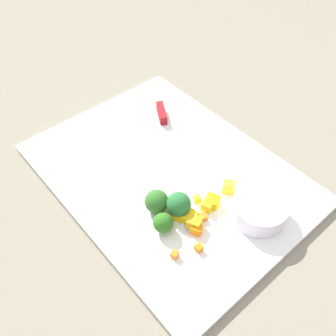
% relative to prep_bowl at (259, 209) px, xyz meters
% --- Properties ---
extents(ground_plane, '(4.00, 4.00, 0.00)m').
position_rel_prep_bowl_xyz_m(ground_plane, '(-0.18, -0.05, -0.03)').
color(ground_plane, gray).
extents(cutting_board, '(0.52, 0.39, 0.01)m').
position_rel_prep_bowl_xyz_m(cutting_board, '(-0.18, -0.05, -0.02)').
color(cutting_board, white).
rests_on(cutting_board, ground_plane).
extents(prep_bowl, '(0.10, 0.10, 0.04)m').
position_rel_prep_bowl_xyz_m(prep_bowl, '(0.00, 0.00, 0.00)').
color(prep_bowl, white).
rests_on(prep_bowl, cutting_board).
extents(chef_knife, '(0.30, 0.19, 0.02)m').
position_rel_prep_bowl_xyz_m(chef_knife, '(-0.25, 0.00, -0.01)').
color(chef_knife, silver).
rests_on(chef_knife, cutting_board).
extents(carrot_dice_0, '(0.02, 0.02, 0.01)m').
position_rel_prep_bowl_xyz_m(carrot_dice_0, '(-0.06, -0.08, -0.01)').
color(carrot_dice_0, orange).
rests_on(carrot_dice_0, cutting_board).
extents(carrot_dice_1, '(0.02, 0.02, 0.02)m').
position_rel_prep_bowl_xyz_m(carrot_dice_1, '(-0.05, -0.10, -0.01)').
color(carrot_dice_1, orange).
rests_on(carrot_dice_1, cutting_board).
extents(carrot_dice_2, '(0.01, 0.01, 0.01)m').
position_rel_prep_bowl_xyz_m(carrot_dice_2, '(-0.02, -0.13, -0.01)').
color(carrot_dice_2, orange).
rests_on(carrot_dice_2, cutting_board).
extents(carrot_dice_3, '(0.02, 0.02, 0.01)m').
position_rel_prep_bowl_xyz_m(carrot_dice_3, '(-0.06, -0.09, -0.01)').
color(carrot_dice_3, orange).
rests_on(carrot_dice_3, cutting_board).
extents(carrot_dice_4, '(0.02, 0.02, 0.01)m').
position_rel_prep_bowl_xyz_m(carrot_dice_4, '(-0.10, -0.11, -0.01)').
color(carrot_dice_4, orange).
rests_on(carrot_dice_4, cutting_board).
extents(carrot_dice_5, '(0.01, 0.01, 0.01)m').
position_rel_prep_bowl_xyz_m(carrot_dice_5, '(-0.04, -0.16, -0.01)').
color(carrot_dice_5, orange).
rests_on(carrot_dice_5, cutting_board).
extents(pepper_dice_0, '(0.03, 0.03, 0.02)m').
position_rel_prep_bowl_xyz_m(pepper_dice_0, '(-0.07, -0.10, -0.01)').
color(pepper_dice_0, yellow).
rests_on(pepper_dice_0, cutting_board).
extents(pepper_dice_1, '(0.03, 0.03, 0.02)m').
position_rel_prep_bowl_xyz_m(pepper_dice_1, '(-0.07, -0.04, -0.01)').
color(pepper_dice_1, yellow).
rests_on(pepper_dice_1, cutting_board).
extents(pepper_dice_2, '(0.02, 0.02, 0.01)m').
position_rel_prep_bowl_xyz_m(pepper_dice_2, '(-0.09, -0.06, -0.01)').
color(pepper_dice_2, yellow).
rests_on(pepper_dice_2, cutting_board).
extents(pepper_dice_3, '(0.02, 0.02, 0.02)m').
position_rel_prep_bowl_xyz_m(pepper_dice_3, '(-0.09, -0.11, -0.01)').
color(pepper_dice_3, yellow).
rests_on(pepper_dice_3, cutting_board).
extents(pepper_dice_4, '(0.02, 0.01, 0.01)m').
position_rel_prep_bowl_xyz_m(pepper_dice_4, '(-0.10, -0.10, -0.01)').
color(pepper_dice_4, yellow).
rests_on(pepper_dice_4, cutting_board).
extents(pepper_dice_5, '(0.03, 0.03, 0.02)m').
position_rel_prep_bowl_xyz_m(pepper_dice_5, '(-0.07, 0.00, -0.01)').
color(pepper_dice_5, yellow).
rests_on(pepper_dice_5, cutting_board).
extents(pepper_dice_6, '(0.03, 0.03, 0.02)m').
position_rel_prep_bowl_xyz_m(pepper_dice_6, '(-0.06, -0.10, -0.01)').
color(pepper_dice_6, yellow).
rests_on(pepper_dice_6, cutting_board).
extents(pepper_dice_7, '(0.02, 0.02, 0.02)m').
position_rel_prep_bowl_xyz_m(pepper_dice_7, '(-0.07, -0.06, -0.01)').
color(pepper_dice_7, yellow).
rests_on(pepper_dice_7, cutting_board).
extents(broccoli_floret_0, '(0.04, 0.04, 0.05)m').
position_rel_prep_bowl_xyz_m(broccoli_floret_0, '(-0.09, -0.10, 0.01)').
color(broccoli_floret_0, '#97B46D').
rests_on(broccoli_floret_0, cutting_board).
extents(broccoli_floret_1, '(0.03, 0.03, 0.04)m').
position_rel_prep_bowl_xyz_m(broccoli_floret_1, '(-0.09, -0.14, 0.00)').
color(broccoli_floret_1, '#98BF63').
rests_on(broccoli_floret_1, cutting_board).
extents(broccoli_floret_2, '(0.04, 0.04, 0.04)m').
position_rel_prep_bowl_xyz_m(broccoli_floret_2, '(-0.13, -0.12, 0.00)').
color(broccoli_floret_2, '#82BF59').
rests_on(broccoli_floret_2, cutting_board).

